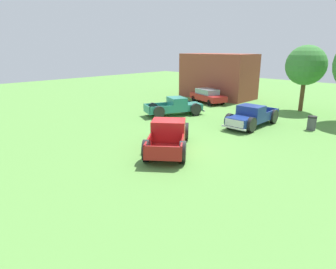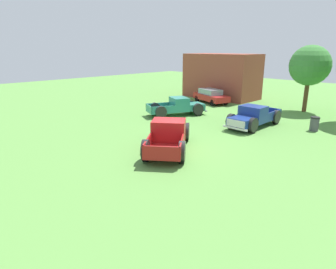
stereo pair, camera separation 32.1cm
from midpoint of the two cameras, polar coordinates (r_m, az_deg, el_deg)
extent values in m
plane|color=#5B9342|center=(16.22, 2.28, -2.90)|extent=(80.00, 80.00, 0.00)
cube|color=maroon|center=(17.56, 1.23, 1.00)|extent=(2.25, 2.25, 0.58)
cube|color=silver|center=(18.34, 1.49, 1.68)|extent=(1.18, 0.95, 0.49)
sphere|color=silver|center=(18.39, -0.52, 1.81)|extent=(0.21, 0.21, 0.21)
sphere|color=silver|center=(18.27, 3.49, 1.68)|extent=(0.21, 0.21, 0.21)
cube|color=maroon|center=(16.05, 0.71, 0.70)|extent=(2.24, 2.18, 1.22)
cube|color=#8C9EA8|center=(16.60, 0.96, 2.19)|extent=(1.23, 0.98, 0.54)
cube|color=maroon|center=(14.52, -0.07, -3.33)|extent=(2.77, 2.84, 0.11)
cube|color=maroon|center=(14.53, -3.38, -1.91)|extent=(1.44, 1.80, 0.58)
cube|color=maroon|center=(14.33, 3.28, -2.17)|extent=(1.44, 1.80, 0.58)
cube|color=maroon|center=(13.40, -0.63, -3.48)|extent=(1.44, 1.16, 0.58)
cylinder|color=black|center=(17.75, -1.63, 0.19)|extent=(0.68, 0.78, 0.81)
cylinder|color=#B7B7BC|center=(17.75, -1.67, 0.19)|extent=(0.40, 0.41, 0.32)
cylinder|color=black|center=(17.69, -1.64, 0.82)|extent=(0.86, 0.98, 1.02)
cylinder|color=black|center=(17.58, 4.11, -0.01)|extent=(0.68, 0.78, 0.81)
cylinder|color=#B7B7BC|center=(17.58, 4.15, -0.01)|extent=(0.40, 0.41, 0.32)
cylinder|color=black|center=(17.52, 4.13, 0.63)|extent=(0.86, 0.98, 1.02)
cylinder|color=black|center=(14.42, -3.72, -3.73)|extent=(0.68, 0.78, 0.81)
cylinder|color=#B7B7BC|center=(14.42, -3.76, -3.73)|extent=(0.40, 0.41, 0.32)
cylinder|color=black|center=(14.35, -3.73, -2.97)|extent=(0.86, 0.98, 1.02)
cylinder|color=black|center=(14.21, 3.37, -4.03)|extent=(0.68, 0.78, 0.81)
cylinder|color=#B7B7BC|center=(14.21, 3.41, -4.03)|extent=(0.40, 0.41, 0.32)
cylinder|color=black|center=(14.14, 3.39, -3.26)|extent=(0.86, 0.98, 1.02)
cube|color=silver|center=(18.47, 1.49, 0.72)|extent=(1.58, 1.28, 0.13)
cube|color=navy|center=(20.26, 14.51, 2.44)|extent=(1.51, 1.49, 0.54)
cube|color=silver|center=(19.63, 13.38, 2.07)|extent=(1.35, 0.07, 0.46)
sphere|color=silver|center=(19.34, 14.92, 1.84)|extent=(0.20, 0.20, 0.20)
sphere|color=silver|center=(19.94, 11.95, 2.47)|extent=(0.20, 0.20, 0.20)
cube|color=navy|center=(21.38, 16.47, 3.82)|extent=(1.66, 1.29, 1.14)
cube|color=#8C9EA8|center=(20.81, 15.73, 4.26)|extent=(1.43, 0.05, 0.50)
cube|color=navy|center=(22.95, 18.40, 3.16)|extent=(1.66, 2.09, 0.10)
cube|color=navy|center=(22.56, 20.25, 3.60)|extent=(0.09, 2.08, 0.54)
cube|color=navy|center=(23.24, 16.74, 4.27)|extent=(0.09, 2.08, 0.54)
cube|color=navy|center=(23.77, 19.56, 4.28)|extent=(1.65, 0.09, 0.54)
cylinder|color=black|center=(19.94, 16.50, 1.25)|extent=(0.22, 0.75, 0.75)
cylinder|color=#B7B7BC|center=(19.94, 16.53, 1.25)|extent=(0.24, 0.30, 0.30)
cylinder|color=black|center=(19.89, 16.55, 1.78)|extent=(0.28, 0.95, 0.95)
cylinder|color=black|center=(20.74, 12.49, 2.12)|extent=(0.22, 0.75, 0.75)
cylinder|color=#B7B7BC|center=(20.75, 12.47, 2.13)|extent=(0.24, 0.30, 0.30)
cylinder|color=black|center=(20.70, 12.53, 2.63)|extent=(0.28, 0.95, 0.95)
cylinder|color=black|center=(22.84, 20.52, 2.76)|extent=(0.22, 0.75, 0.75)
cylinder|color=#B7B7BC|center=(22.84, 20.54, 2.76)|extent=(0.24, 0.30, 0.30)
cylinder|color=black|center=(22.80, 20.57, 3.23)|extent=(0.28, 0.95, 0.95)
cylinder|color=black|center=(23.55, 16.87, 3.49)|extent=(0.22, 0.75, 0.75)
cylinder|color=#B7B7BC|center=(23.55, 16.85, 3.49)|extent=(0.24, 0.30, 0.30)
cylinder|color=black|center=(23.51, 16.90, 3.94)|extent=(0.28, 0.95, 0.95)
cube|color=silver|center=(19.67, 13.26, 1.18)|extent=(1.80, 0.11, 0.12)
cube|color=#2D8475|center=(24.96, 5.39, 5.42)|extent=(1.92, 1.91, 0.53)
cube|color=silver|center=(25.28, 6.91, 5.51)|extent=(1.21, 0.60, 0.44)
sphere|color=silver|center=(25.78, 6.29, 5.80)|extent=(0.19, 0.19, 0.19)
sphere|color=silver|center=(24.76, 7.48, 5.32)|extent=(0.19, 0.19, 0.19)
cube|color=#2D8475|center=(24.37, 2.55, 5.89)|extent=(1.97, 1.80, 1.10)
cube|color=#8C9EA8|center=(24.56, 3.82, 6.52)|extent=(1.27, 0.61, 0.48)
cube|color=#2D8475|center=(23.90, -1.08, 4.47)|extent=(2.29, 2.49, 0.10)
cube|color=#2D8475|center=(24.55, -1.66, 5.52)|extent=(0.91, 1.85, 0.53)
cube|color=#2D8475|center=(23.14, -0.46, 4.86)|extent=(0.91, 1.85, 0.53)
cube|color=#2D8475|center=(23.55, -3.31, 5.04)|extent=(1.48, 0.74, 0.53)
cylinder|color=black|center=(25.72, 4.61, 5.17)|extent=(0.50, 0.75, 0.73)
cylinder|color=#B7B7BC|center=(25.73, 4.60, 5.17)|extent=(0.33, 0.36, 0.29)
cylinder|color=black|center=(25.69, 4.62, 5.57)|extent=(0.63, 0.94, 0.92)
cylinder|color=black|center=(24.31, 6.18, 4.46)|extent=(0.50, 0.75, 0.73)
cylinder|color=#B7B7BC|center=(24.30, 6.20, 4.46)|extent=(0.33, 0.36, 0.29)
cylinder|color=black|center=(24.27, 6.20, 4.89)|extent=(0.63, 0.94, 0.92)
cylinder|color=black|center=(24.58, -2.21, 4.68)|extent=(0.50, 0.75, 0.73)
cylinder|color=#B7B7BC|center=(24.59, -2.22, 4.69)|extent=(0.33, 0.36, 0.29)
cylinder|color=black|center=(24.55, -2.22, 5.10)|extent=(0.63, 0.94, 0.92)
cylinder|color=black|center=(23.10, -0.99, 3.92)|extent=(0.50, 0.75, 0.73)
cylinder|color=#B7B7BC|center=(23.09, -0.98, 3.92)|extent=(0.33, 0.36, 0.29)
cylinder|color=black|center=(23.06, -0.99, 4.37)|extent=(0.63, 0.94, 0.92)
cube|color=silver|center=(25.36, 6.96, 4.85)|extent=(1.62, 0.82, 0.11)
cube|color=#B21E1E|center=(30.17, 8.60, 7.13)|extent=(4.48, 2.93, 0.57)
cube|color=#7F939E|center=(30.20, 8.49, 8.19)|extent=(2.66, 2.09, 0.52)
cylinder|color=black|center=(29.53, 11.36, 6.24)|extent=(0.63, 0.37, 0.60)
cylinder|color=black|center=(28.65, 8.94, 6.06)|extent=(0.63, 0.37, 0.60)
cylinder|color=black|center=(31.78, 8.25, 7.10)|extent=(0.63, 0.37, 0.60)
cylinder|color=black|center=(30.96, 5.93, 6.93)|extent=(0.63, 0.37, 0.60)
cylinder|color=#4C4C51|center=(22.09, 26.79, 1.72)|extent=(0.56, 0.56, 0.85)
cylinder|color=black|center=(21.99, 26.95, 2.92)|extent=(0.59, 0.59, 0.10)
cylinder|color=brown|center=(28.37, 25.36, 6.70)|extent=(0.36, 0.36, 2.68)
sphere|color=#3D7F38|center=(28.11, 26.01, 11.90)|extent=(3.35, 3.35, 3.35)
cube|color=brown|center=(33.51, 10.56, 11.03)|extent=(7.80, 4.10, 4.74)
camera|label=1|loc=(0.16, -89.42, 0.17)|focal=31.57mm
camera|label=2|loc=(0.16, 90.58, -0.17)|focal=31.57mm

